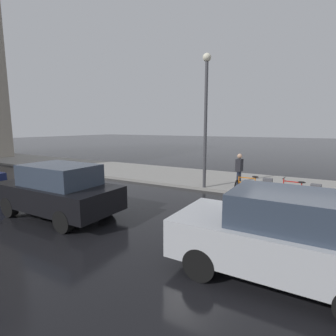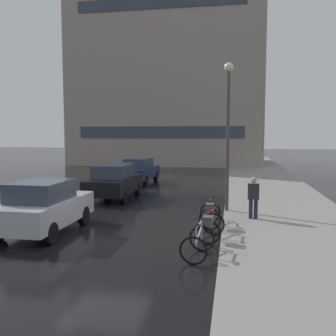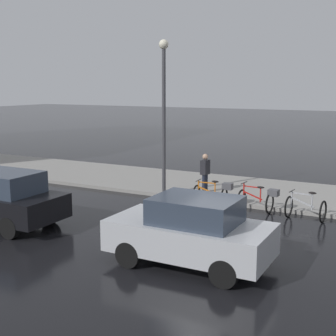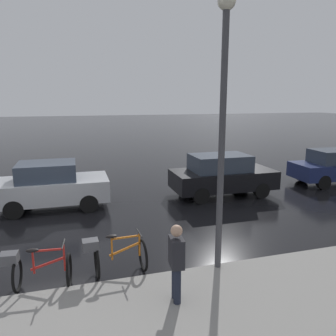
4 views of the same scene
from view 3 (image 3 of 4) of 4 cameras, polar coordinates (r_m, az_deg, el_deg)
ground_plane at (r=13.44m, az=7.07°, el=-8.68°), size 140.00×140.00×0.00m
sidewalk_kerb at (r=23.40m, az=-10.92°, el=-0.51°), size 4.80×60.00×0.14m
bicycle_nearest at (r=15.75m, az=16.42°, el=-4.70°), size 0.84×1.25×0.96m
bicycle_second at (r=16.31m, az=11.09°, el=-3.68°), size 0.81×1.39×0.98m
bicycle_third at (r=16.72m, az=5.60°, el=-3.12°), size 0.80×1.39×0.97m
car_silver at (r=11.33m, az=2.84°, el=-7.71°), size 1.92×3.93×1.70m
car_black at (r=15.39m, az=-19.79°, el=-3.47°), size 1.91×4.18×1.70m
pedestrian at (r=18.36m, az=4.54°, el=-0.51°), size 0.42×0.28×1.66m
streetlamp at (r=17.75m, az=-0.51°, el=8.15°), size 0.36×0.36×5.96m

